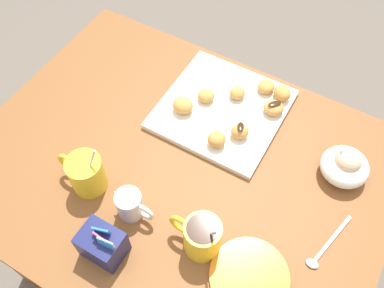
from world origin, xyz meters
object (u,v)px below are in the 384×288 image
(ice_cream_bowl, at_px, (345,166))
(dining_table, at_px, (178,189))
(beignet_3, at_px, (217,139))
(beignet_5, at_px, (274,108))
(coffee_mug_yellow_right, at_px, (86,173))
(beignet_4, at_px, (240,131))
(sugar_caddy, at_px, (102,244))
(coffee_mug_yellow_left, at_px, (201,236))
(beignet_1, at_px, (237,93))
(beignet_0, at_px, (206,96))
(beignet_2, at_px, (282,93))
(pastry_plate_square, at_px, (222,109))
(beignet_7, at_px, (183,105))
(cream_pitcher_white, at_px, (130,204))
(saucer_orange_left, at_px, (249,276))
(beignet_6, at_px, (266,87))

(ice_cream_bowl, bearing_deg, dining_table, 26.71)
(beignet_3, bearing_deg, beignet_5, -116.47)
(coffee_mug_yellow_right, distance_m, beignet_4, 0.39)
(sugar_caddy, xyz_separation_m, beignet_4, (-0.12, -0.41, -0.01))
(coffee_mug_yellow_left, bearing_deg, beignet_1, -74.13)
(coffee_mug_yellow_left, bearing_deg, beignet_0, -62.66)
(coffee_mug_yellow_left, height_order, beignet_0, coffee_mug_yellow_left)
(beignet_0, xyz_separation_m, beignet_2, (-0.17, -0.11, 0.00))
(pastry_plate_square, xyz_separation_m, beignet_4, (-0.08, 0.06, 0.03))
(dining_table, height_order, coffee_mug_yellow_left, coffee_mug_yellow_left)
(beignet_7, bearing_deg, ice_cream_bowl, -175.54)
(pastry_plate_square, height_order, sugar_caddy, sugar_caddy)
(beignet_0, bearing_deg, dining_table, 99.31)
(cream_pitcher_white, bearing_deg, dining_table, -99.44)
(cream_pitcher_white, height_order, beignet_0, cream_pitcher_white)
(coffee_mug_yellow_right, xyz_separation_m, beignet_2, (-0.30, -0.46, -0.02))
(saucer_orange_left, distance_m, beignet_2, 0.49)
(cream_pitcher_white, bearing_deg, beignet_3, -108.36)
(beignet_0, height_order, beignet_3, beignet_3)
(coffee_mug_yellow_left, xyz_separation_m, beignet_7, (0.22, -0.29, -0.02))
(coffee_mug_yellow_right, height_order, beignet_5, coffee_mug_yellow_right)
(saucer_orange_left, height_order, beignet_0, beignet_0)
(ice_cream_bowl, height_order, beignet_5, ice_cream_bowl)
(beignet_0, distance_m, beignet_3, 0.15)
(ice_cream_bowl, bearing_deg, coffee_mug_yellow_right, 32.53)
(coffee_mug_yellow_left, xyz_separation_m, beignet_5, (0.01, -0.41, -0.02))
(sugar_caddy, relative_size, beignet_1, 2.53)
(beignet_7, bearing_deg, coffee_mug_yellow_left, 126.73)
(dining_table, xyz_separation_m, beignet_1, (-0.03, -0.26, 0.16))
(ice_cream_bowl, xyz_separation_m, beignet_0, (0.39, -0.03, -0.01))
(sugar_caddy, height_order, ice_cream_bowl, sugar_caddy)
(coffee_mug_yellow_right, distance_m, beignet_5, 0.50)
(sugar_caddy, distance_m, saucer_orange_left, 0.32)
(dining_table, xyz_separation_m, saucer_orange_left, (-0.27, 0.16, 0.13))
(saucer_orange_left, relative_size, beignet_0, 3.82)
(sugar_caddy, height_order, beignet_6, sugar_caddy)
(dining_table, xyz_separation_m, beignet_7, (0.07, -0.15, 0.16))
(coffee_mug_yellow_right, distance_m, beignet_0, 0.38)
(cream_pitcher_white, bearing_deg, coffee_mug_yellow_right, -4.41)
(beignet_3, bearing_deg, dining_table, 58.93)
(dining_table, relative_size, saucer_orange_left, 6.03)
(ice_cream_bowl, bearing_deg, cream_pitcher_white, 41.29)
(beignet_1, bearing_deg, beignet_4, 119.04)
(coffee_mug_yellow_right, distance_m, beignet_2, 0.55)
(beignet_1, relative_size, beignet_5, 0.79)
(coffee_mug_yellow_right, xyz_separation_m, cream_pitcher_white, (-0.13, 0.01, -0.01))
(coffee_mug_yellow_left, xyz_separation_m, beignet_3, (0.09, -0.24, -0.02))
(sugar_caddy, relative_size, beignet_5, 2.00)
(saucer_orange_left, distance_m, beignet_7, 0.46)
(coffee_mug_yellow_left, distance_m, cream_pitcher_white, 0.18)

